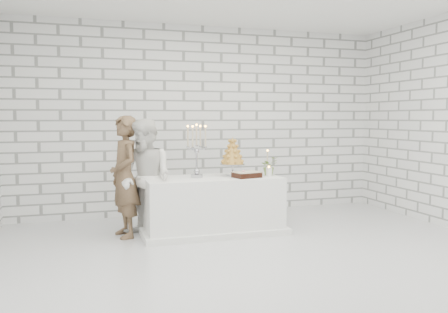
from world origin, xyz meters
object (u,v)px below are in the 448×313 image
at_px(cake_table, 213,205).
at_px(croquembouche, 232,156).
at_px(candelabra, 197,151).
at_px(groom, 125,177).
at_px(bride, 146,179).

distance_m(cake_table, croquembouche, 0.71).
height_order(candelabra, croquembouche, candelabra).
xyz_separation_m(candelabra, croquembouche, (0.51, 0.02, -0.09)).
bearing_deg(candelabra, cake_table, -6.86).
height_order(cake_table, candelabra, candelabra).
distance_m(candelabra, croquembouche, 0.52).
bearing_deg(groom, cake_table, 71.35).
distance_m(groom, candelabra, 0.99).
bearing_deg(candelabra, bride, -177.76).
bearing_deg(bride, groom, -153.61).
relative_size(groom, croquembouche, 2.95).
bearing_deg(cake_table, groom, 173.83).
xyz_separation_m(groom, croquembouche, (1.44, -0.07, 0.23)).
height_order(groom, croquembouche, groom).
xyz_separation_m(cake_table, candelabra, (-0.21, 0.03, 0.73)).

